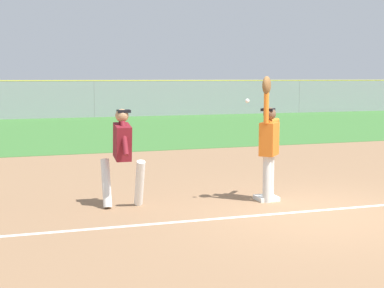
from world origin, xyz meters
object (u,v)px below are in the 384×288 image
object	(u,v)px
fielder	(269,141)
baseball	(247,101)
runner	(122,151)
parked_car_green	(11,104)
parked_car_red	(192,102)
first_base	(266,198)
parked_car_tan	(106,103)

from	to	relation	value
fielder	baseball	world-z (taller)	fielder
runner	parked_car_green	bearing A→B (deg)	95.74
fielder	runner	world-z (taller)	fielder
fielder	parked_car_red	size ratio (longest dim) A/B	0.50
first_base	parked_car_green	world-z (taller)	parked_car_green
baseball	parked_car_tan	size ratio (longest dim) A/B	0.02
baseball	parked_car_tan	distance (m)	25.34
baseball	parked_car_green	distance (m)	26.14
first_base	parked_car_tan	world-z (taller)	parked_car_tan
first_base	parked_car_red	bearing A→B (deg)	74.12
fielder	first_base	bearing A→B (deg)	-58.09
runner	parked_car_green	distance (m)	25.42
first_base	baseball	distance (m)	1.88
first_base	fielder	world-z (taller)	fielder
parked_car_tan	fielder	bearing A→B (deg)	-99.36
first_base	fielder	bearing A→B (deg)	-100.72
baseball	parked_car_red	world-z (taller)	baseball
parked_car_green	parked_car_tan	bearing A→B (deg)	-12.40
baseball	parked_car_red	bearing A→B (deg)	73.21
runner	parked_car_red	bearing A→B (deg)	70.67
baseball	parked_car_green	bearing A→B (deg)	98.21
fielder	parked_car_green	xyz separation A→B (m)	(-4.19, 25.79, -0.45)
runner	baseball	world-z (taller)	baseball
parked_car_red	first_base	bearing A→B (deg)	-112.64
parked_car_tan	first_base	bearing A→B (deg)	-99.33
parked_car_green	baseball	bearing A→B (deg)	-88.04
fielder	parked_car_red	xyz separation A→B (m)	(7.18, 25.26, -0.45)
first_base	parked_car_red	size ratio (longest dim) A/B	0.08
parked_car_green	parked_car_tan	xyz separation A→B (m)	(5.65, -0.61, 0.00)
fielder	parked_car_tan	world-z (taller)	fielder
parked_car_green	parked_car_tan	size ratio (longest dim) A/B	1.00
fielder	baseball	xyz separation A→B (m)	(-0.46, -0.06, 0.73)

